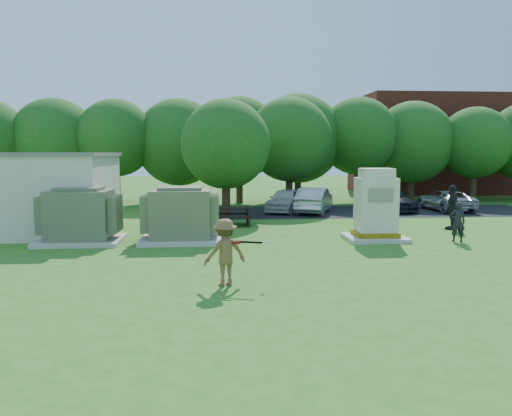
{
  "coord_description": "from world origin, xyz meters",
  "views": [
    {
      "loc": [
        -1.37,
        -14.27,
        3.32
      ],
      "look_at": [
        0.0,
        4.0,
        1.3
      ],
      "focal_mm": 35.0,
      "sensor_mm": 36.0,
      "label": 1
    }
  ],
  "objects": [
    {
      "name": "car_white",
      "position": [
        2.43,
        13.68,
        0.67
      ],
      "size": [
        3.11,
        4.26,
        1.35
      ],
      "primitive_type": "imported",
      "rotation": [
        0.0,
        0.0,
        -0.44
      ],
      "color": "silver",
      "rests_on": "ground"
    },
    {
      "name": "car_silver_a",
      "position": [
        3.94,
        13.09,
        0.71
      ],
      "size": [
        2.92,
        4.55,
        1.42
      ],
      "primitive_type": "imported",
      "rotation": [
        0.0,
        0.0,
        2.78
      ],
      "color": "silver",
      "rests_on": "ground"
    },
    {
      "name": "batting_equipment",
      "position": [
        -0.66,
        -1.99,
        1.1
      ],
      "size": [
        1.06,
        0.44,
        0.13
      ],
      "color": "black",
      "rests_on": "ground"
    },
    {
      "name": "ground",
      "position": [
        0.0,
        0.0,
        0.0
      ],
      "size": [
        120.0,
        120.0,
        0.0
      ],
      "primitive_type": "plane",
      "color": "#2D6619",
      "rests_on": "ground"
    },
    {
      "name": "batter",
      "position": [
        -1.23,
        -1.97,
        0.85
      ],
      "size": [
        1.24,
        0.97,
        1.7
      ],
      "primitive_type": "imported",
      "rotation": [
        0.0,
        0.0,
        3.49
      ],
      "color": "brown",
      "rests_on": "ground"
    },
    {
      "name": "person_walking_right",
      "position": [
        8.77,
        6.6,
        0.98
      ],
      "size": [
        1.12,
        1.17,
        1.95
      ],
      "primitive_type": "imported",
      "rotation": [
        0.0,
        0.0,
        3.99
      ],
      "color": "black",
      "rests_on": "ground"
    },
    {
      "name": "parking_strip",
      "position": [
        7.0,
        13.5,
        0.01
      ],
      "size": [
        20.0,
        6.0,
        0.01
      ],
      "primitive_type": "cube",
      "color": "#232326",
      "rests_on": "ground"
    },
    {
      "name": "person_by_generator",
      "position": [
        7.55,
        3.59,
        0.75
      ],
      "size": [
        0.62,
        0.48,
        1.51
      ],
      "primitive_type": "imported",
      "rotation": [
        0.0,
        0.0,
        2.9
      ],
      "color": "black",
      "rests_on": "ground"
    },
    {
      "name": "generator_cabinet",
      "position": [
        4.61,
        4.24,
        1.2
      ],
      "size": [
        2.26,
        1.85,
        2.75
      ],
      "color": "beige",
      "rests_on": "ground"
    },
    {
      "name": "tree_row",
      "position": [
        1.75,
        18.5,
        4.15
      ],
      "size": [
        41.3,
        13.3,
        7.3
      ],
      "color": "#47301E",
      "rests_on": "ground"
    },
    {
      "name": "picnic_table",
      "position": [
        -0.88,
        8.51,
        0.53
      ],
      "size": [
        1.97,
        1.48,
        0.84
      ],
      "color": "black",
      "rests_on": "ground"
    },
    {
      "name": "car_silver_b",
      "position": [
        11.75,
        13.61,
        0.59
      ],
      "size": [
        2.22,
        4.38,
        1.19
      ],
      "primitive_type": "imported",
      "rotation": [
        0.0,
        0.0,
        3.2
      ],
      "color": "#B0B0B5",
      "rests_on": "ground"
    },
    {
      "name": "car_dark",
      "position": [
        8.43,
        13.91,
        0.66
      ],
      "size": [
        2.47,
        4.78,
        1.33
      ],
      "primitive_type": "imported",
      "rotation": [
        0.0,
        0.0,
        0.14
      ],
      "color": "black",
      "rests_on": "ground"
    },
    {
      "name": "transformer_right",
      "position": [
        -2.8,
        4.5,
        0.97
      ],
      "size": [
        3.0,
        2.4,
        2.07
      ],
      "color": "beige",
      "rests_on": "ground"
    },
    {
      "name": "brick_building",
      "position": [
        18.0,
        27.0,
        4.0
      ],
      "size": [
        15.0,
        8.0,
        8.0
      ],
      "primitive_type": "cube",
      "color": "maroon",
      "rests_on": "ground"
    },
    {
      "name": "transformer_left",
      "position": [
        -6.5,
        4.5,
        0.97
      ],
      "size": [
        3.0,
        2.4,
        2.07
      ],
      "color": "beige",
      "rests_on": "ground"
    }
  ]
}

